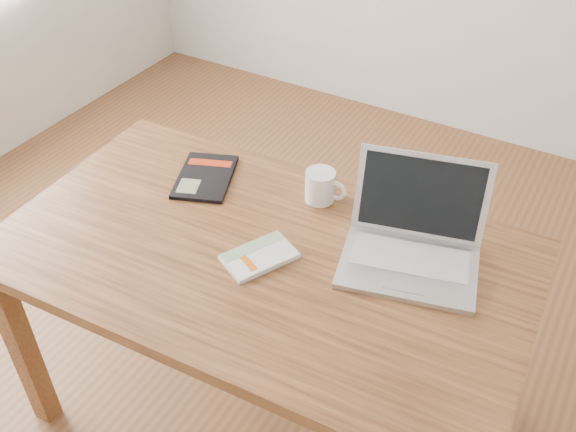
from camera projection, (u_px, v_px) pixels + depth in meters
The scene contains 6 objects.
room at pixel (236, 6), 1.55m from camera, with size 4.04×4.04×2.70m.
desk at pixel (262, 274), 1.82m from camera, with size 1.51×0.91×0.75m.
white_guidebook at pixel (259, 257), 1.74m from camera, with size 0.19×0.22×0.02m.
black_guidebook at pixel (205, 177), 2.03m from camera, with size 0.24×0.29×0.01m.
laptop at pixel (413, 241), 1.72m from camera, with size 0.43×0.40×0.25m.
coffee_mug at pixel (321, 186), 1.91m from camera, with size 0.13×0.09×0.10m.
Camera 1 is at (0.80, -1.25, 1.94)m, focal length 40.00 mm.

